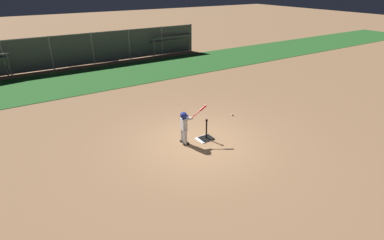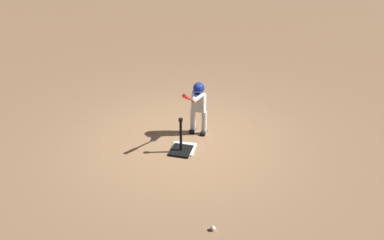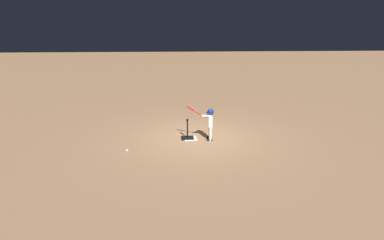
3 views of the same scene
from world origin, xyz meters
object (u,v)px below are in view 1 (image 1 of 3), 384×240
(batter_child, at_px, (185,124))
(bleachers_center, at_px, (164,43))
(baseball, at_px, (232,115))
(batting_tee, at_px, (206,136))
(bleachers_right_center, at_px, (86,53))

(batter_child, distance_m, bleachers_center, 13.47)
(batter_child, relative_size, baseball, 15.99)
(batting_tee, relative_size, bleachers_center, 0.21)
(batting_tee, height_order, bleachers_center, bleachers_center)
(batter_child, relative_size, bleachers_right_center, 0.36)
(batting_tee, relative_size, baseball, 9.41)
(bleachers_center, bearing_deg, baseball, -104.76)
(batter_child, bearing_deg, baseball, 18.35)
(baseball, height_order, bleachers_right_center, bleachers_right_center)
(batting_tee, xyz_separation_m, baseball, (1.91, 1.01, -0.06))
(bleachers_right_center, bearing_deg, batter_child, -91.04)
(batting_tee, bearing_deg, bleachers_right_center, 92.18)
(batter_child, distance_m, bleachers_right_center, 12.84)
(batter_child, distance_m, baseball, 2.85)
(batter_child, xyz_separation_m, bleachers_center, (5.63, 12.23, -0.07))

